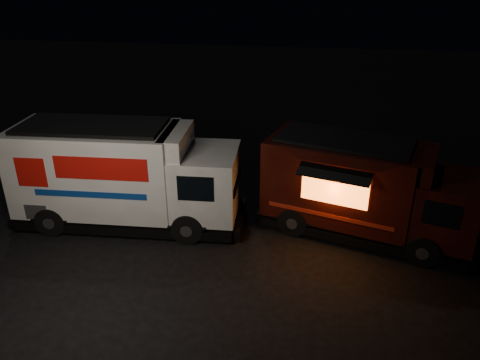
% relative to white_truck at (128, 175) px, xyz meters
% --- Properties ---
extents(ground, '(80.00, 80.00, 0.00)m').
position_rel_white_truck_xyz_m(ground, '(3.56, -1.57, -1.79)').
color(ground, black).
rests_on(ground, ground).
extents(white_truck, '(8.02, 3.11, 3.57)m').
position_rel_white_truck_xyz_m(white_truck, '(0.00, 0.00, 0.00)').
color(white_truck, white).
rests_on(white_truck, ground).
extents(red_truck, '(7.46, 4.44, 3.27)m').
position_rel_white_truck_xyz_m(red_truck, '(8.04, 0.48, -0.15)').
color(red_truck, '#330F09').
rests_on(red_truck, ground).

